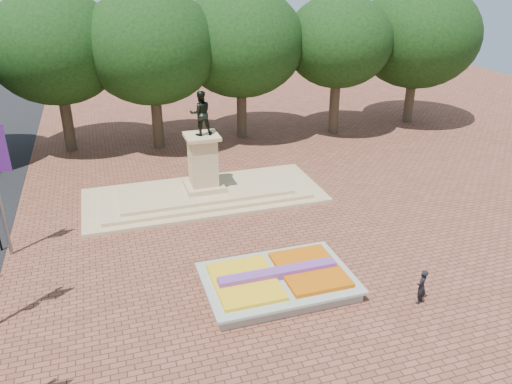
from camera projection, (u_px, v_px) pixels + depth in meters
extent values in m
plane|color=brown|center=(242.00, 267.00, 22.85)|extent=(90.00, 90.00, 0.00)
cube|color=gray|center=(278.00, 283.00, 21.30)|extent=(6.00, 4.00, 0.45)
cube|color=#ABB8A7|center=(278.00, 278.00, 21.18)|extent=(6.30, 4.30, 0.12)
cube|color=orange|center=(309.00, 270.00, 21.53)|extent=(2.60, 3.40, 0.22)
cube|color=yellow|center=(245.00, 282.00, 20.73)|extent=(2.60, 3.40, 0.18)
cube|color=#74399C|center=(278.00, 274.00, 21.09)|extent=(5.20, 0.55, 0.38)
cube|color=tan|center=(205.00, 196.00, 29.74)|extent=(14.00, 6.00, 0.20)
cube|color=tan|center=(204.00, 193.00, 29.66)|extent=(12.00, 5.00, 0.20)
cube|color=tan|center=(204.00, 190.00, 29.58)|extent=(10.00, 4.00, 0.20)
cube|color=tan|center=(204.00, 186.00, 29.48)|extent=(2.20, 2.20, 0.30)
cube|color=tan|center=(203.00, 161.00, 28.84)|extent=(1.50, 1.50, 2.80)
cube|color=tan|center=(202.00, 136.00, 28.22)|extent=(1.90, 1.90, 0.20)
imported|color=black|center=(201.00, 113.00, 27.66)|extent=(1.22, 0.95, 2.50)
cylinder|color=#392D1F|center=(63.00, 130.00, 35.41)|extent=(0.80, 0.80, 4.00)
ellipsoid|color=black|center=(52.00, 62.00, 33.47)|extent=(8.80, 8.80, 7.48)
cylinder|color=#392D1F|center=(162.00, 121.00, 37.35)|extent=(0.80, 0.80, 4.00)
ellipsoid|color=black|center=(156.00, 57.00, 35.42)|extent=(8.80, 8.80, 7.48)
cylinder|color=#392D1F|center=(251.00, 113.00, 39.30)|extent=(0.80, 0.80, 4.00)
ellipsoid|color=black|center=(250.00, 52.00, 37.36)|extent=(8.80, 8.80, 7.48)
cylinder|color=#392D1F|center=(331.00, 107.00, 41.25)|extent=(0.80, 0.80, 4.00)
ellipsoid|color=black|center=(335.00, 48.00, 39.31)|extent=(8.80, 8.80, 7.48)
cylinder|color=#392D1F|center=(405.00, 100.00, 43.19)|extent=(0.80, 0.80, 4.00)
ellipsoid|color=black|center=(412.00, 44.00, 41.26)|extent=(8.80, 8.80, 7.48)
cylinder|color=black|center=(0.00, 242.00, 24.02)|extent=(0.10, 0.10, 0.90)
imported|color=black|center=(421.00, 287.00, 20.16)|extent=(0.67, 0.63, 1.53)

